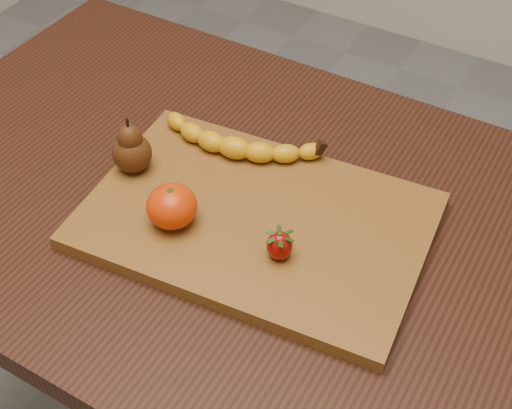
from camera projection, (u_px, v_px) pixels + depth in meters
The scene contains 6 objects.
table at pixel (212, 237), 1.08m from camera, with size 1.00×0.70×0.76m.
cutting_board at pixel (256, 220), 0.95m from camera, with size 0.45×0.30×0.02m, color brown.
banana at pixel (234, 148), 1.02m from camera, with size 0.21×0.05×0.03m, color #DD9C0A, non-canonical shape.
pear at pixel (131, 144), 0.98m from camera, with size 0.06×0.06×0.09m, color #45210B, non-canonical shape.
mandarin at pixel (172, 206), 0.92m from camera, with size 0.07×0.07×0.06m, color red.
strawberry at pixel (280, 245), 0.88m from camera, with size 0.03×0.03×0.04m, color #8B0703, non-canonical shape.
Camera 1 is at (0.43, -0.60, 1.46)m, focal length 50.00 mm.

